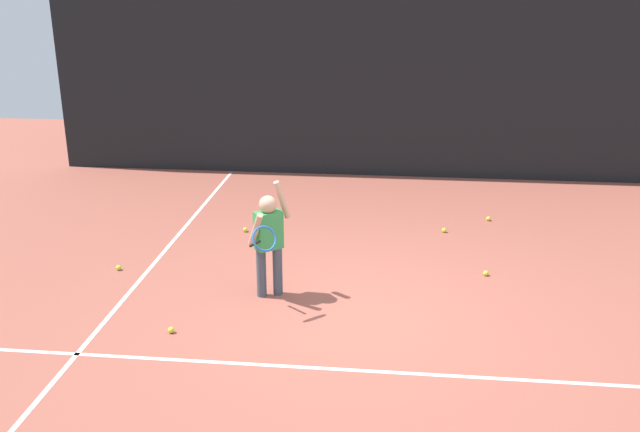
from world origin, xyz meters
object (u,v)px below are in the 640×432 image
Objects in this scene: tennis_player at (268,237)px; tennis_ball_2 at (486,273)px; tennis_ball_5 at (444,230)px; tennis_ball_6 at (119,268)px; tennis_ball_0 at (245,230)px; tennis_ball_4 at (488,219)px; tennis_ball_1 at (171,330)px.

tennis_ball_2 is (2.55, 0.85, -0.69)m from tennis_player.
tennis_player is 3.23m from tennis_ball_5.
tennis_ball_6 is (-4.57, -0.33, 0.00)m from tennis_ball_2.
tennis_ball_4 is (3.55, 0.87, 0.00)m from tennis_ball_0.
tennis_ball_5 is (-0.42, 1.49, 0.00)m from tennis_ball_2.
tennis_ball_0 is 1.00× the size of tennis_ball_6.
tennis_ball_0 is (-0.73, 2.05, -0.69)m from tennis_player.
tennis_player is 2.20m from tennis_ball_6.
tennis_ball_2 is 1.00× the size of tennis_ball_4.
tennis_ball_4 is 0.90m from tennis_ball_5.
tennis_ball_2 is 1.00× the size of tennis_ball_6.
tennis_player is 2.28m from tennis_ball_0.
tennis_ball_2 and tennis_ball_4 have the same top height.
tennis_ball_2 is at bearing -74.15° from tennis_ball_5.
tennis_ball_5 is at bearing 5.74° from tennis_ball_0.
tennis_player reaches higher than tennis_ball_5.
tennis_ball_2 is (3.41, 1.84, 0.00)m from tennis_ball_1.
tennis_ball_5 is at bearing 48.03° from tennis_ball_1.
tennis_ball_0 is at bearing -174.26° from tennis_ball_5.
tennis_ball_5 is (2.13, 2.34, -0.69)m from tennis_player.
tennis_ball_6 is at bearing -156.37° from tennis_ball_5.
tennis_ball_6 is (-4.84, -2.40, 0.00)m from tennis_ball_4.
tennis_player reaches higher than tennis_ball_0.
tennis_ball_2 is 4.58m from tennis_ball_6.
tennis_ball_0 is at bearing 87.44° from tennis_ball_1.
tennis_ball_0 is 2.87m from tennis_ball_5.
tennis_ball_5 is at bearing 105.85° from tennis_ball_2.
tennis_ball_2 is at bearing 28.27° from tennis_ball_1.
tennis_ball_4 is at bearing 46.66° from tennis_ball_1.
tennis_player reaches higher than tennis_ball_1.
tennis_ball_2 is 1.55m from tennis_ball_5.
tennis_ball_6 is at bearing -175.92° from tennis_ball_2.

